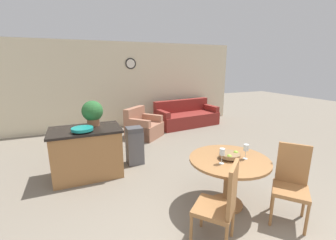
# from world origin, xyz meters

# --- Properties ---
(wall_back) EXTENTS (8.00, 0.09, 2.70)m
(wall_back) POSITION_xyz_m (0.00, 6.07, 1.35)
(wall_back) COLOR beige
(wall_back) RESTS_ON ground_plane
(dining_table) EXTENTS (1.12, 1.12, 0.73)m
(dining_table) POSITION_xyz_m (0.48, 1.16, 0.57)
(dining_table) COLOR #9E6B3D
(dining_table) RESTS_ON ground_plane
(dining_chair_near_left) EXTENTS (0.59, 0.59, 1.01)m
(dining_chair_near_left) POSITION_xyz_m (-0.06, 0.58, 0.55)
(dining_chair_near_left) COLOR #9E6B3D
(dining_chair_near_left) RESTS_ON ground_plane
(dining_chair_near_right) EXTENTS (0.59, 0.59, 1.01)m
(dining_chair_near_right) POSITION_xyz_m (1.06, 0.62, 0.55)
(dining_chair_near_right) COLOR #9E6B3D
(dining_chair_near_right) RESTS_ON ground_plane
(fruit_bowl) EXTENTS (0.29, 0.29, 0.10)m
(fruit_bowl) POSITION_xyz_m (0.48, 1.16, 0.79)
(fruit_bowl) COLOR olive
(fruit_bowl) RESTS_ON dining_table
(wine_glass_left) EXTENTS (0.07, 0.07, 0.21)m
(wine_glass_left) POSITION_xyz_m (0.28, 1.07, 0.89)
(wine_glass_left) COLOR silver
(wine_glass_left) RESTS_ON dining_table
(wine_glass_right) EXTENTS (0.07, 0.07, 0.21)m
(wine_glass_right) POSITION_xyz_m (0.68, 1.07, 0.89)
(wine_glass_right) COLOR silver
(wine_glass_right) RESTS_ON dining_table
(kitchen_island) EXTENTS (1.23, 0.79, 0.90)m
(kitchen_island) POSITION_xyz_m (-1.32, 2.92, 0.45)
(kitchen_island) COLOR #9E6B3D
(kitchen_island) RESTS_ON ground_plane
(teal_bowl) EXTENTS (0.36, 0.36, 0.07)m
(teal_bowl) POSITION_xyz_m (-1.37, 2.74, 0.95)
(teal_bowl) COLOR teal
(teal_bowl) RESTS_ON kitchen_island
(potted_plant) EXTENTS (0.38, 0.38, 0.47)m
(potted_plant) POSITION_xyz_m (-1.15, 3.10, 1.15)
(potted_plant) COLOR #A36642
(potted_plant) RESTS_ON kitchen_island
(trash_bin) EXTENTS (0.33, 0.29, 0.78)m
(trash_bin) POSITION_xyz_m (-0.39, 3.09, 0.39)
(trash_bin) COLOR #56565B
(trash_bin) RESTS_ON ground_plane
(couch) EXTENTS (2.17, 1.14, 0.83)m
(couch) POSITION_xyz_m (2.00, 5.37, 0.29)
(couch) COLOR maroon
(couch) RESTS_ON ground_plane
(armchair) EXTENTS (1.16, 1.16, 0.82)m
(armchair) POSITION_xyz_m (0.29, 4.73, 0.28)
(armchair) COLOR #A87056
(armchair) RESTS_ON ground_plane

